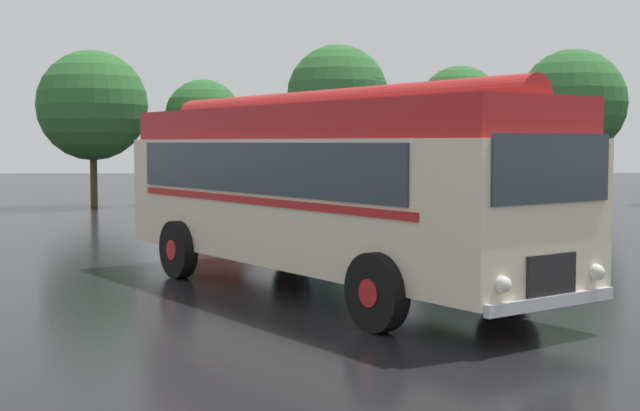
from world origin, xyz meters
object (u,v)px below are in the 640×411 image
car_mid_left (315,194)px  car_mid_right (410,196)px  car_near_left (225,196)px  box_van (481,179)px  vintage_bus (322,183)px

car_mid_left → car_mid_right: same height
car_near_left → box_van: box_van is taller
vintage_bus → box_van: 15.16m
car_near_left → car_mid_left: size_ratio=0.99×
vintage_bus → box_van: (5.59, 14.08, -0.53)m
vintage_bus → car_mid_right: (3.16, 13.56, -1.05)m
car_mid_right → box_van: size_ratio=0.72×
car_mid_right → car_near_left: bearing=-179.4°
car_mid_left → box_van: size_ratio=0.75×
vintage_bus → car_mid_right: size_ratio=2.29×
vintage_bus → car_near_left: size_ratio=2.23×
car_mid_right → box_van: 2.54m
car_mid_left → box_van: 5.57m
vintage_bus → car_mid_right: 13.96m
car_near_left → car_mid_right: bearing=0.6°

